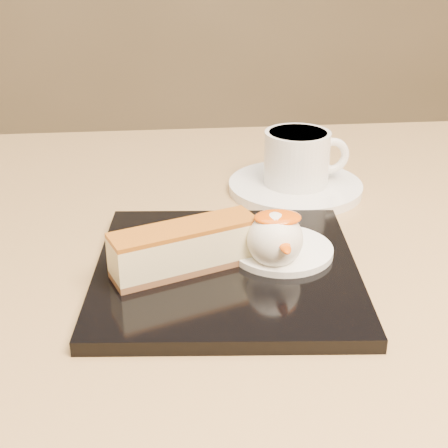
{
  "coord_description": "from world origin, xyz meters",
  "views": [
    {
      "loc": [
        -0.11,
        -0.49,
        0.99
      ],
      "look_at": [
        -0.06,
        -0.01,
        0.76
      ],
      "focal_mm": 50.0,
      "sensor_mm": 36.0,
      "label": 1
    }
  ],
  "objects": [
    {
      "name": "ice_cream_scoop",
      "position": [
        -0.02,
        -0.04,
        0.76
      ],
      "size": [
        0.05,
        0.05,
        0.05
      ],
      "primitive_type": "sphere",
      "color": "white",
      "rests_on": "cream_smear"
    },
    {
      "name": "cheesecake",
      "position": [
        -0.09,
        -0.04,
        0.75
      ],
      "size": [
        0.13,
        0.07,
        0.04
      ],
      "rotation": [
        0.0,
        0.0,
        0.36
      ],
      "color": "brown",
      "rests_on": "dessert_plate"
    },
    {
      "name": "saucer",
      "position": [
        0.04,
        0.15,
        0.72
      ],
      "size": [
        0.15,
        0.15,
        0.01
      ],
      "primitive_type": "cylinder",
      "color": "white",
      "rests_on": "table"
    },
    {
      "name": "dessert_plate",
      "position": [
        -0.06,
        -0.03,
        0.73
      ],
      "size": [
        0.24,
        0.24,
        0.01
      ],
      "primitive_type": "cube",
      "rotation": [
        0.0,
        0.0,
        -0.09
      ],
      "color": "black",
      "rests_on": "table"
    },
    {
      "name": "table",
      "position": [
        0.0,
        0.0,
        0.56
      ],
      "size": [
        0.8,
        0.8,
        0.72
      ],
      "color": "black",
      "rests_on": "ground"
    },
    {
      "name": "coffee_cup",
      "position": [
        0.04,
        0.15,
        0.76
      ],
      "size": [
        0.1,
        0.07,
        0.06
      ],
      "rotation": [
        0.0,
        0.0,
        0.07
      ],
      "color": "white",
      "rests_on": "saucer"
    },
    {
      "name": "mango_sauce",
      "position": [
        -0.02,
        -0.04,
        0.77
      ],
      "size": [
        0.04,
        0.03,
        0.01
      ],
      "primitive_type": "ellipsoid",
      "color": "#DD5007",
      "rests_on": "ice_cream_scoop"
    },
    {
      "name": "cream_smear",
      "position": [
        -0.01,
        -0.02,
        0.73
      ],
      "size": [
        0.09,
        0.09,
        0.01
      ],
      "primitive_type": "cylinder",
      "color": "white",
      "rests_on": "dessert_plate"
    },
    {
      "name": "mint_sprig",
      "position": [
        -0.04,
        0.01,
        0.74
      ],
      "size": [
        0.04,
        0.03,
        0.0
      ],
      "color": "#297F2B",
      "rests_on": "cream_smear"
    }
  ]
}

